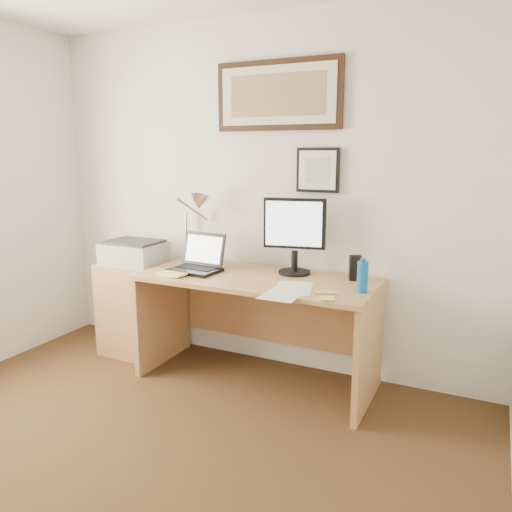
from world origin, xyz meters
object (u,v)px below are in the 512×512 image
Objects in this scene: lcd_monitor at (294,232)px; printer at (134,252)px; water_bottle at (362,277)px; desk at (261,307)px; laptop at (198,262)px; side_cabinet at (136,308)px; book at (170,270)px.

printer is at bearing -173.30° from lcd_monitor.
desk is at bearing 168.65° from water_bottle.
laptop is at bearing -163.07° from lcd_monitor.
lcd_monitor is (0.65, 0.20, 0.23)m from laptop.
lcd_monitor is (0.20, 0.10, 0.53)m from desk.
printer reaches higher than side_cabinet.
laptop is 0.61m from printer.
desk is 4.45× the size of laptop.
printer reaches higher than desk.
lcd_monitor is at bearing 6.70° from printer.
laptop is at bearing -5.93° from side_cabinet.
water_bottle is 1.79m from printer.
printer is (-0.61, 0.05, 0.01)m from laptop.
printer reaches higher than book.
side_cabinet is at bearing 174.07° from laptop.
lcd_monitor is at bearing 5.94° from side_cabinet.
book is at bearing -20.06° from printer.
desk is (0.61, 0.21, -0.25)m from book.
printer is (-1.79, 0.10, -0.03)m from water_bottle.
water_bottle reaches higher than book.
water_bottle is at bearing -24.63° from lcd_monitor.
printer is (0.02, -0.02, 0.45)m from side_cabinet.
printer is (-1.05, -0.05, 0.30)m from desk.
printer is at bearing -40.86° from side_cabinet.
laptop is (-0.45, -0.10, 0.29)m from desk.
lcd_monitor is at bearing 155.37° from water_bottle.
water_bottle is 1.35m from book.
book is at bearing -160.90° from desk.
laptop is at bearing -4.69° from printer.
water_bottle is at bearing 2.75° from book.
book is 0.20m from laptop.
lcd_monitor reaches higher than water_bottle.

